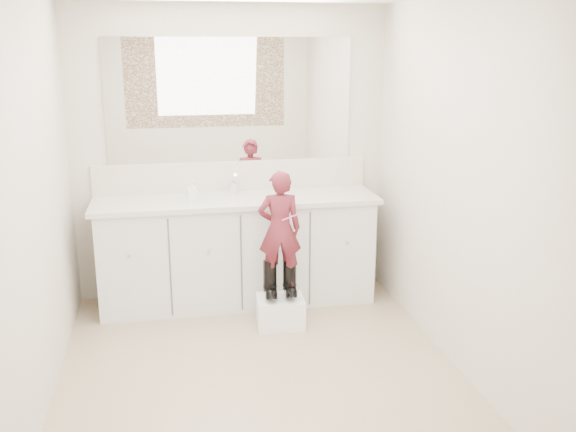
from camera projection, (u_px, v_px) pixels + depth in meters
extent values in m
plane|color=#997B64|center=(260.00, 371.00, 4.23)|extent=(3.00, 3.00, 0.00)
plane|color=beige|center=(232.00, 154.00, 5.34)|extent=(2.60, 0.00, 2.60)
plane|color=beige|center=(314.00, 281.00, 2.50)|extent=(2.60, 0.00, 2.60)
plane|color=beige|center=(34.00, 204.00, 3.68)|extent=(0.00, 3.00, 3.00)
plane|color=beige|center=(456.00, 186.00, 4.16)|extent=(0.00, 3.00, 3.00)
cube|color=silver|center=(237.00, 252.00, 5.28)|extent=(2.20, 0.55, 0.85)
cube|color=beige|center=(236.00, 200.00, 5.15)|extent=(2.28, 0.58, 0.04)
cube|color=beige|center=(232.00, 176.00, 5.37)|extent=(2.28, 0.03, 0.25)
cube|color=white|center=(230.00, 100.00, 5.21)|extent=(2.00, 0.02, 1.00)
cube|color=#472819|center=(315.00, 167.00, 2.39)|extent=(2.00, 0.01, 1.20)
cylinder|color=silver|center=(234.00, 187.00, 5.29)|extent=(0.08, 0.08, 0.10)
imported|color=#EFEABF|center=(281.00, 189.00, 5.20)|extent=(0.15, 0.15, 0.11)
imported|color=white|center=(192.00, 191.00, 5.03)|extent=(0.08, 0.08, 0.16)
cube|color=white|center=(280.00, 312.00, 4.89)|extent=(0.37, 0.32, 0.23)
imported|color=#9F3143|center=(280.00, 229.00, 4.73)|extent=(0.33, 0.23, 0.88)
cylinder|color=#D9549C|center=(291.00, 217.00, 4.64)|extent=(0.14, 0.02, 0.06)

